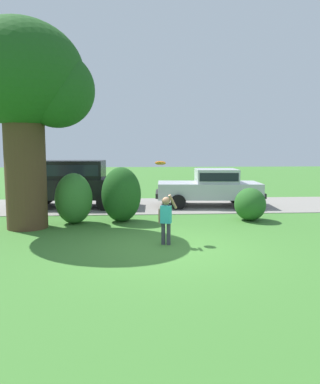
{
  "coord_description": "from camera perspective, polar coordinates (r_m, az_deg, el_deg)",
  "views": [
    {
      "loc": [
        -0.75,
        -8.8,
        2.4
      ],
      "look_at": [
        0.01,
        2.31,
        1.1
      ],
      "focal_mm": 34.75,
      "sensor_mm": 36.0,
      "label": 1
    }
  ],
  "objects": [
    {
      "name": "ground_plane",
      "position": [
        9.15,
        0.92,
        -8.55
      ],
      "size": [
        80.0,
        80.0,
        0.0
      ],
      "primitive_type": "plane",
      "color": "#3D752D"
    },
    {
      "name": "driveway_strip",
      "position": [
        15.73,
        -1.15,
        -2.07
      ],
      "size": [
        28.0,
        4.4,
        0.02
      ],
      "primitive_type": "cube",
      "color": "gray",
      "rests_on": "ground"
    },
    {
      "name": "oak_tree_large",
      "position": [
        12.05,
        -19.75,
        15.01
      ],
      "size": [
        3.93,
        3.67,
        6.12
      ],
      "color": "#513823",
      "rests_on": "ground"
    },
    {
      "name": "shrub_near_tree",
      "position": [
        12.21,
        -13.1,
        -0.97
      ],
      "size": [
        1.18,
        1.22,
        1.63
      ],
      "color": "#33702B",
      "rests_on": "ground"
    },
    {
      "name": "shrub_centre_left",
      "position": [
        12.27,
        -5.96,
        -0.39
      ],
      "size": [
        1.3,
        1.31,
        1.8
      ],
      "color": "#1E511C",
      "rests_on": "ground"
    },
    {
      "name": "shrub_centre",
      "position": [
        12.82,
        13.65,
        -1.82
      ],
      "size": [
        1.03,
        1.17,
        1.1
      ],
      "color": "#286023",
      "rests_on": "ground"
    },
    {
      "name": "parked_sedan",
      "position": [
        15.64,
        7.8,
        0.91
      ],
      "size": [
        4.52,
        2.33,
        1.56
      ],
      "color": "silver",
      "rests_on": "ground"
    },
    {
      "name": "parked_suv",
      "position": [
        15.58,
        -13.15,
        1.62
      ],
      "size": [
        4.77,
        2.26,
        1.92
      ],
      "color": "black",
      "rests_on": "ground"
    },
    {
      "name": "child_thrower",
      "position": [
        9.29,
        0.93,
        -3.78
      ],
      "size": [
        0.48,
        0.24,
        1.29
      ],
      "color": "#383842",
      "rests_on": "ground"
    },
    {
      "name": "frisbee",
      "position": [
        9.75,
        0.07,
        4.48
      ],
      "size": [
        0.28,
        0.27,
        0.12
      ],
      "color": "orange"
    }
  ]
}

